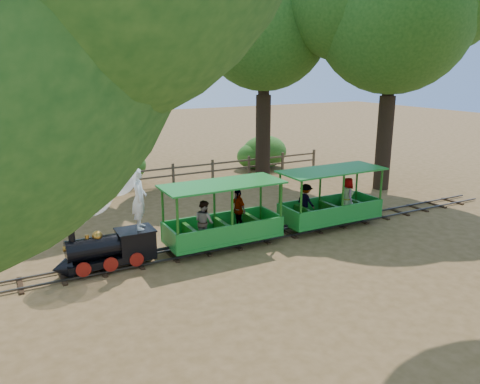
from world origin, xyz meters
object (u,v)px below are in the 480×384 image
locomotive (100,207)px  fence (152,175)px  carriage_front (222,222)px  carriage_rear (329,204)px

locomotive → fence: (3.90, 7.93, -1.17)m
carriage_front → fence: carriage_front is taller
carriage_front → carriage_rear: (4.06, 0.04, -0.01)m
locomotive → carriage_front: bearing=-1.3°
fence → carriage_rear: bearing=-65.3°
carriage_front → carriage_rear: size_ratio=1.00×
locomotive → carriage_rear: size_ratio=0.85×
carriage_rear → fence: (-3.67, 7.97, -0.23)m
carriage_front → fence: bearing=87.2°
fence → locomotive: bearing=-116.2°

